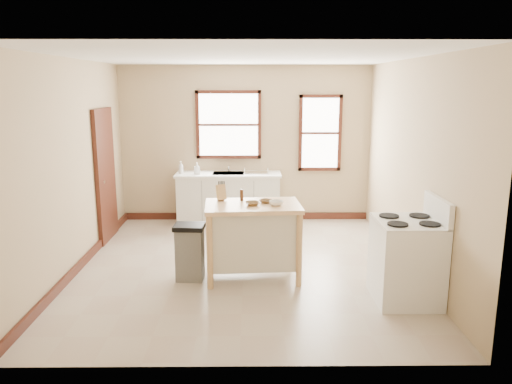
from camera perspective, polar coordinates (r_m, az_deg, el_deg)
floor at (r=6.96m, az=-1.42°, el=-8.49°), size 5.00×5.00×0.00m
ceiling at (r=6.52m, az=-1.56°, el=15.19°), size 5.00×5.00×0.00m
wall_back at (r=9.08m, az=-1.22°, el=5.49°), size 4.50×0.04×2.80m
wall_left at (r=7.01m, az=-20.23°, el=2.75°), size 0.04×5.00×2.80m
wall_right at (r=6.94m, az=17.46°, el=2.85°), size 0.04×5.00×2.80m
window_main at (r=9.03m, az=-3.16°, el=7.67°), size 1.17×0.06×1.22m
window_side at (r=9.12m, az=7.34°, el=6.69°), size 0.77×0.06×1.37m
door_left at (r=8.27m, az=-16.82°, el=1.86°), size 0.06×0.90×2.10m
baseboard_back at (r=9.30m, az=-1.19°, el=-2.76°), size 4.50×0.04×0.12m
baseboard_left at (r=7.32m, az=-19.23°, el=-7.64°), size 0.04×5.00×0.12m
sink_counter at (r=8.95m, az=-3.14°, el=-0.73°), size 1.86×0.62×0.92m
faucet at (r=9.02m, az=-3.13°, el=3.06°), size 0.03×0.03×0.22m
soap_bottle_a at (r=8.87m, az=-8.58°, el=2.78°), size 0.11×0.11×0.22m
soap_bottle_b at (r=8.79m, az=-6.76°, el=2.69°), size 0.11×0.11×0.20m
dish_rack at (r=8.83m, az=0.02°, el=2.51°), size 0.46×0.36×0.11m
kitchen_island at (r=6.43m, az=-0.36°, el=-5.63°), size 1.25×0.84×0.98m
knife_block at (r=6.49m, az=-4.01°, el=-0.11°), size 0.13×0.13×0.20m
pepper_grinder at (r=6.47m, az=-1.65°, el=-0.35°), size 0.06×0.06×0.15m
bowl_a at (r=6.23m, az=-0.43°, el=-1.33°), size 0.23×0.23×0.04m
bowl_b at (r=6.37m, az=1.11°, el=-1.06°), size 0.22×0.22×0.04m
bowl_c at (r=6.23m, az=2.31°, el=-1.28°), size 0.21×0.21×0.06m
trash_bin at (r=6.46m, az=-7.57°, el=-6.82°), size 0.39×0.34×0.73m
gas_stove at (r=5.99m, az=16.86°, el=-6.32°), size 0.77×0.78×1.22m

